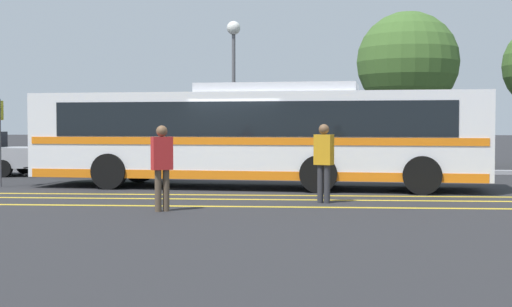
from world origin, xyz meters
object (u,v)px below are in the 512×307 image
(street_lamp, at_px, (234,59))
(tree_1, at_px, (408,63))
(parked_car_1, at_px, (116,154))
(pedestrian_0, at_px, (162,162))
(bus_stop_sign, at_px, (0,132))
(pedestrian_1, at_px, (324,158))
(transit_bus, at_px, (256,134))

(street_lamp, bearing_deg, tree_1, 14.83)
(parked_car_1, height_order, pedestrian_0, pedestrian_0)
(pedestrian_0, distance_m, street_lamp, 13.35)
(parked_car_1, bearing_deg, tree_1, -62.07)
(pedestrian_0, distance_m, tree_1, 16.67)
(bus_stop_sign, bearing_deg, pedestrian_1, -105.06)
(parked_car_1, relative_size, pedestrian_1, 2.42)
(pedestrian_0, bearing_deg, bus_stop_sign, 108.41)
(pedestrian_1, relative_size, bus_stop_sign, 0.71)
(pedestrian_0, height_order, pedestrian_1, pedestrian_1)
(tree_1, bearing_deg, bus_stop_sign, -144.13)
(pedestrian_1, bearing_deg, transit_bus, -37.60)
(parked_car_1, bearing_deg, transit_bus, -125.18)
(parked_car_1, height_order, tree_1, tree_1)
(parked_car_1, distance_m, pedestrian_1, 10.86)
(pedestrian_0, bearing_deg, transit_bus, 46.01)
(transit_bus, height_order, bus_stop_sign, transit_bus)
(street_lamp, bearing_deg, parked_car_1, -143.08)
(pedestrian_1, relative_size, street_lamp, 0.31)
(pedestrian_0, xyz_separation_m, tree_1, (7.02, 14.76, 3.30))
(street_lamp, bearing_deg, pedestrian_0, -90.54)
(bus_stop_sign, xyz_separation_m, street_lamp, (6.01, 7.51, 2.73))
(pedestrian_0, relative_size, bus_stop_sign, 0.70)
(street_lamp, relative_size, tree_1, 0.91)
(transit_bus, bearing_deg, pedestrian_1, -148.55)
(bus_stop_sign, xyz_separation_m, tree_1, (12.90, 9.33, 2.71))
(transit_bus, distance_m, tree_1, 10.93)
(pedestrian_0, height_order, tree_1, tree_1)
(pedestrian_1, distance_m, street_lamp, 12.03)
(pedestrian_1, bearing_deg, parked_car_1, -22.03)
(pedestrian_0, height_order, bus_stop_sign, bus_stop_sign)
(transit_bus, xyz_separation_m, pedestrian_0, (-1.54, -5.72, -0.52))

